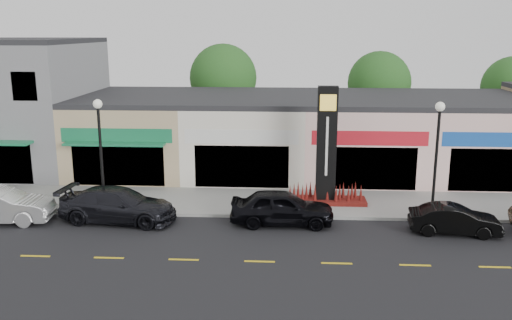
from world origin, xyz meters
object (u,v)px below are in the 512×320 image
(lamp_west_near, at_px, (100,144))
(car_black_sedan, at_px, (282,207))
(lamp_east_near, at_px, (437,148))
(car_dark_sedan, at_px, (118,205))
(pylon_sign, at_px, (326,162))
(car_black_conv, at_px, (455,220))

(lamp_west_near, relative_size, car_black_sedan, 1.15)
(lamp_east_near, bearing_deg, lamp_west_near, 180.00)
(car_black_sedan, bearing_deg, car_dark_sedan, 90.14)
(pylon_sign, distance_m, car_black_conv, 6.79)
(car_black_sedan, bearing_deg, lamp_east_near, -80.48)
(car_dark_sedan, relative_size, car_black_conv, 1.41)
(lamp_east_near, xyz_separation_m, car_dark_sedan, (-14.90, -1.27, -2.68))
(lamp_west_near, distance_m, car_dark_sedan, 3.16)
(pylon_sign, bearing_deg, lamp_east_near, -18.75)
(car_dark_sedan, distance_m, car_black_conv, 15.38)
(pylon_sign, bearing_deg, car_dark_sedan, -163.33)
(lamp_east_near, height_order, car_black_sedan, lamp_east_near)
(pylon_sign, height_order, car_black_conv, pylon_sign)
(car_black_conv, bearing_deg, lamp_west_near, 89.07)
(lamp_west_near, bearing_deg, pylon_sign, 8.77)
(lamp_west_near, bearing_deg, car_dark_sedan, -48.87)
(pylon_sign, distance_m, car_dark_sedan, 10.43)
(car_dark_sedan, relative_size, car_black_sedan, 1.16)
(lamp_west_near, xyz_separation_m, car_dark_sedan, (1.10, -1.27, -2.68))
(pylon_sign, xyz_separation_m, car_black_conv, (5.46, -3.69, -1.63))
(lamp_west_near, bearing_deg, car_black_sedan, -7.90)
(pylon_sign, height_order, car_black_sedan, pylon_sign)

